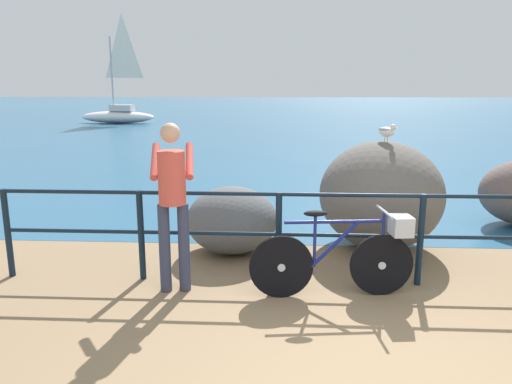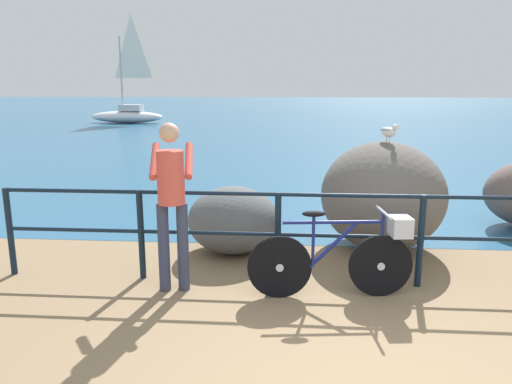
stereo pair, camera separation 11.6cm
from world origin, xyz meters
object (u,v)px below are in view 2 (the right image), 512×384
breakwater_boulder_left (233,220)px  seagull (389,131)px  breakwater_boulder_main (383,195)px  person_at_railing (172,199)px  sailboat (127,111)px  bicycle (345,254)px

breakwater_boulder_left → seagull: (1.98, 0.27, 1.14)m
breakwater_boulder_main → seagull: (0.02, -0.06, 0.86)m
seagull → person_at_railing: bearing=-87.8°
breakwater_boulder_main → sailboat: 24.44m
bicycle → breakwater_boulder_left: bearing=128.7°
person_at_railing → breakwater_boulder_left: size_ratio=1.51×
bicycle → breakwater_boulder_main: size_ratio=0.96×
breakwater_boulder_main → seagull: 0.86m
bicycle → sailboat: sailboat is taller
bicycle → seagull: (0.67, 1.58, 1.11)m
breakwater_boulder_left → person_at_railing: bearing=-110.9°
person_at_railing → sailboat: 24.93m
bicycle → breakwater_boulder_left: size_ratio=1.44×
breakwater_boulder_main → sailboat: size_ratio=0.29×
person_at_railing → breakwater_boulder_main: 2.92m
breakwater_boulder_left → seagull: size_ratio=3.60×
bicycle → breakwater_boulder_main: breakwater_boulder_main is taller
breakwater_boulder_left → seagull: bearing=7.7°
breakwater_boulder_main → seagull: seagull is taller
breakwater_boulder_left → sailboat: 23.93m
person_at_railing → breakwater_boulder_main: (2.44, 1.58, -0.28)m
sailboat → breakwater_boulder_left: bearing=115.7°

